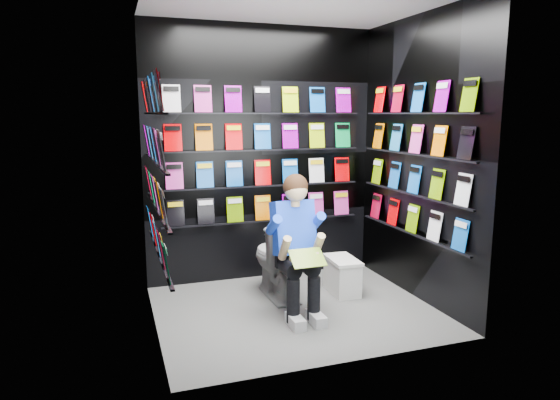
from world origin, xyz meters
name	(u,v)px	position (x,y,z in m)	size (l,w,h in m)	color
floor	(295,310)	(0.00, 0.00, 0.00)	(2.40, 2.40, 0.00)	slate
ceiling	(297,2)	(0.00, 0.00, 2.60)	(2.40, 2.40, 0.00)	white
wall_back	(262,155)	(0.00, 1.00, 1.30)	(2.40, 0.04, 2.60)	black
wall_front	(350,178)	(0.00, -1.00, 1.30)	(2.40, 0.04, 2.60)	black
wall_left	(149,169)	(-1.20, 0.00, 1.30)	(0.04, 2.00, 2.60)	black
wall_right	(418,160)	(1.20, 0.00, 1.30)	(0.04, 2.00, 2.60)	black
comics_back	(263,154)	(0.00, 0.97, 1.31)	(2.10, 0.06, 1.37)	orange
comics_left	(153,168)	(-1.17, 0.00, 1.31)	(0.06, 1.70, 1.37)	orange
comics_right	(415,159)	(1.17, 0.00, 1.31)	(0.06, 1.70, 1.37)	orange
toilet	(278,259)	(-0.03, 0.38, 0.37)	(0.42, 0.75, 0.73)	silver
longbox	(342,277)	(0.59, 0.26, 0.16)	(0.23, 0.42, 0.31)	white
longbox_lid	(343,260)	(0.59, 0.26, 0.33)	(0.25, 0.44, 0.03)	white
reader	(292,229)	(-0.03, 0.00, 0.74)	(0.48, 0.70, 1.28)	blue
held_comic	(307,258)	(-0.03, -0.35, 0.58)	(0.28, 0.01, 0.19)	green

